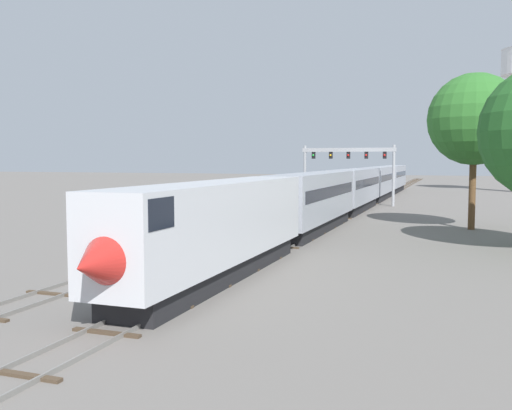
{
  "coord_description": "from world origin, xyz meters",
  "views": [
    {
      "loc": [
        13.05,
        -22.03,
        5.89
      ],
      "look_at": [
        1.0,
        12.0,
        3.0
      ],
      "focal_mm": 39.91,
      "sensor_mm": 36.0,
      "label": 1
    }
  ],
  "objects": [
    {
      "name": "signal_gantry",
      "position": [
        -0.25,
        51.19,
        5.71
      ],
      "size": [
        12.1,
        0.49,
        7.75
      ],
      "color": "#999BA0",
      "rests_on": "ground"
    },
    {
      "name": "trackside_tree_mid",
      "position": [
        14.28,
        28.93,
        9.21
      ],
      "size": [
        7.64,
        7.64,
        13.06
      ],
      "color": "brown",
      "rests_on": "ground"
    },
    {
      "name": "passenger_train",
      "position": [
        2.0,
        44.11,
        2.61
      ],
      "size": [
        3.04,
        100.99,
        4.8
      ],
      "color": "silver",
      "rests_on": "ground"
    },
    {
      "name": "track_main",
      "position": [
        2.0,
        60.0,
        0.07
      ],
      "size": [
        2.6,
        200.0,
        0.16
      ],
      "color": "slate",
      "rests_on": "ground"
    },
    {
      "name": "track_near",
      "position": [
        -3.5,
        40.0,
        0.07
      ],
      "size": [
        2.6,
        160.0,
        0.16
      ],
      "color": "slate",
      "rests_on": "ground"
    },
    {
      "name": "ground_plane",
      "position": [
        0.0,
        0.0,
        0.0
      ],
      "size": [
        400.0,
        400.0,
        0.0
      ],
      "primitive_type": "plane",
      "color": "slate"
    },
    {
      "name": "stop_sign",
      "position": [
        -8.0,
        5.58,
        1.87
      ],
      "size": [
        0.76,
        0.08,
        2.88
      ],
      "color": "gray",
      "rests_on": "ground"
    }
  ]
}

